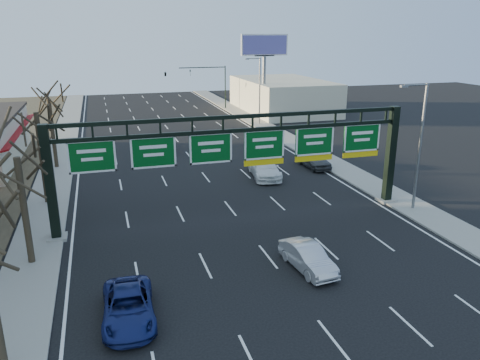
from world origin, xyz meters
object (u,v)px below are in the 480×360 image
object	(u,v)px
car_blue_suv	(128,307)
sign_gantry	(240,153)
car_white_wagon	(264,168)
car_silver_sedan	(308,258)

from	to	relation	value
car_blue_suv	sign_gantry	bearing A→B (deg)	53.10
sign_gantry	car_white_wagon	distance (m)	10.65
sign_gantry	car_silver_sedan	xyz separation A→B (m)	(1.37, -8.00, -3.94)
sign_gantry	car_blue_suv	bearing A→B (deg)	-129.28
sign_gantry	car_silver_sedan	size ratio (longest dim) A/B	5.91
sign_gantry	car_blue_suv	xyz separation A→B (m)	(-8.19, -10.01, -3.96)
car_blue_suv	car_silver_sedan	xyz separation A→B (m)	(9.56, 2.01, 0.01)
car_silver_sedan	sign_gantry	bearing A→B (deg)	93.56
car_blue_suv	car_white_wagon	bearing A→B (deg)	57.46
car_blue_suv	car_silver_sedan	size ratio (longest dim) A/B	1.16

